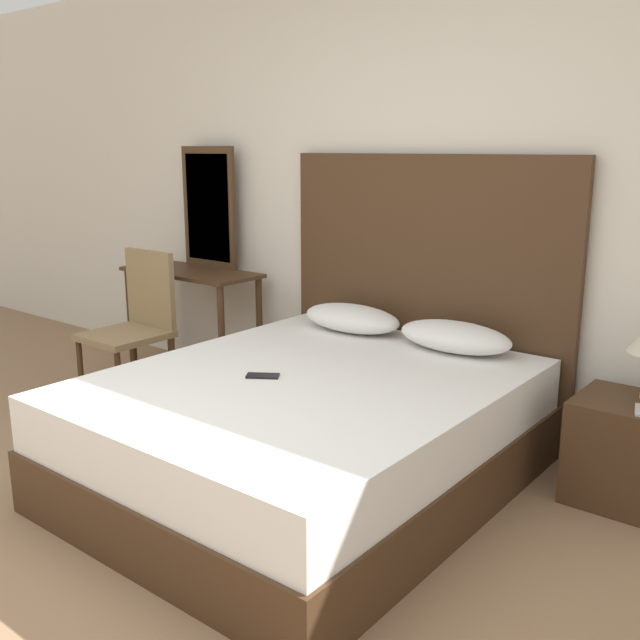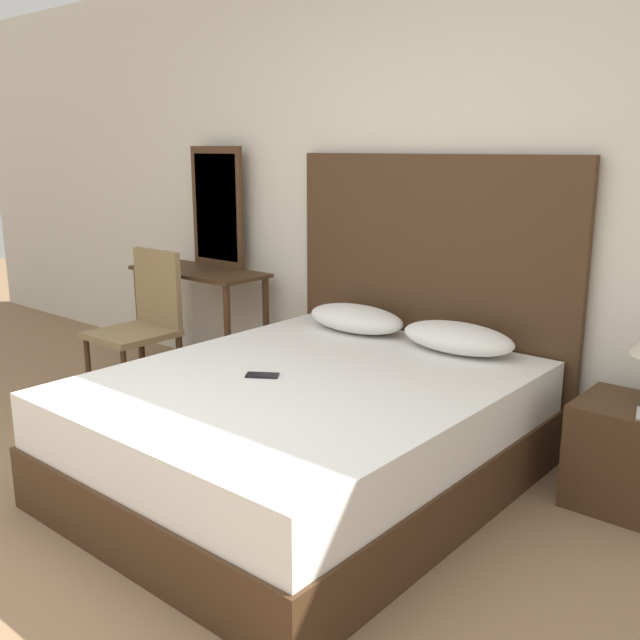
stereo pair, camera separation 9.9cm
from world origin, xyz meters
name	(u,v)px [view 1 (the left image)]	position (x,y,z in m)	size (l,w,h in m)	color
ground_plane	(45,617)	(0.00, 0.00, 0.00)	(16.00, 16.00, 0.00)	#8C6B4C
wall_back	(424,187)	(0.00, 2.45, 1.35)	(10.00, 0.06, 2.70)	silver
bed	(307,431)	(0.06, 1.33, 0.27)	(1.68, 2.03, 0.54)	#422B19
headboard	(423,293)	(0.06, 2.37, 0.77)	(1.77, 0.05, 1.53)	#422B19
pillow_left	(352,318)	(-0.27, 2.14, 0.61)	(0.62, 0.32, 0.15)	white
pillow_right	(455,337)	(0.39, 2.14, 0.61)	(0.62, 0.32, 0.15)	white
phone_on_bed	(263,376)	(-0.09, 1.20, 0.54)	(0.16, 0.14, 0.01)	black
nightstand	(634,453)	(1.32, 2.10, 0.24)	(0.52, 0.43, 0.48)	#422B19
vanity_desk	(192,290)	(-1.62, 2.12, 0.61)	(1.02, 0.43, 0.75)	#422B19
vanity_mirror	(209,208)	(-1.62, 2.31, 1.16)	(0.49, 0.03, 0.82)	#422B19
chair	(137,318)	(-1.59, 1.64, 0.51)	(0.46, 0.47, 0.93)	olive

